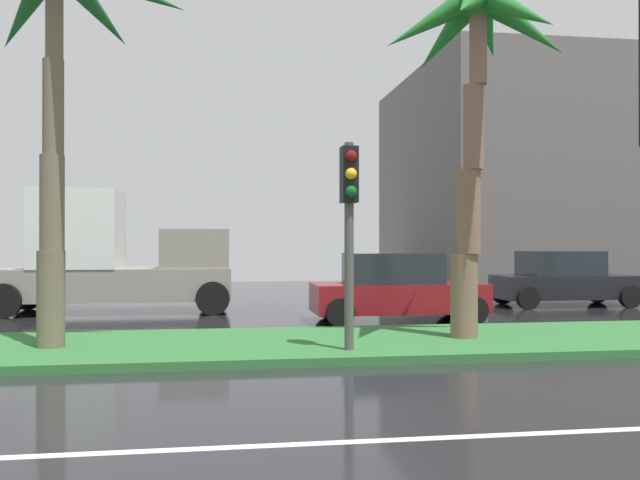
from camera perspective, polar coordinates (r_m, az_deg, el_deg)
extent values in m
cube|color=black|center=(14.18, -23.03, -8.45)|extent=(90.00, 42.00, 0.10)
cube|color=#2D6B33|center=(13.21, -24.11, -8.52)|extent=(85.50, 4.00, 0.15)
cylinder|color=#6A5E49|center=(12.82, -21.73, -4.63)|extent=(0.48, 0.48, 1.69)
cylinder|color=#6A5E49|center=(12.84, -21.65, 2.94)|extent=(0.42, 0.42, 1.69)
cylinder|color=#6A5E49|center=(13.07, -21.57, 10.36)|extent=(0.36, 0.36, 1.69)
cylinder|color=#6A5E49|center=(13.52, -21.48, 17.41)|extent=(0.31, 0.31, 1.69)
cone|color=#21582B|center=(14.57, -18.56, 18.18)|extent=(1.56, 2.53, 1.40)
cone|color=#21582B|center=(14.60, -23.40, 17.62)|extent=(1.95, 2.30, 1.64)
cylinder|color=brown|center=(13.43, 12.05, -4.59)|extent=(0.52, 0.52, 1.62)
cylinder|color=brown|center=(13.36, 12.43, 2.34)|extent=(0.46, 0.46, 1.62)
cylinder|color=brown|center=(13.48, 12.81, 9.25)|extent=(0.40, 0.40, 1.62)
cylinder|color=brown|center=(13.80, 13.19, 15.93)|extent=(0.33, 0.33, 1.62)
cone|color=#206C26|center=(14.19, 16.57, 17.04)|extent=(2.02, 0.67, 1.55)
cone|color=#206C26|center=(14.84, 13.84, 16.98)|extent=(1.57, 2.06, 1.24)
cone|color=#206C26|center=(14.50, 10.70, 16.69)|extent=(1.30, 2.06, 1.54)
cone|color=#206C26|center=(13.76, 9.47, 17.79)|extent=(2.08, 0.85, 1.48)
cone|color=#206C26|center=(13.10, 12.51, 18.99)|extent=(1.54, 2.04, 1.38)
cone|color=#206C26|center=(13.37, 16.01, 18.21)|extent=(1.36, 2.05, 1.52)
cylinder|color=#4C4C47|center=(11.59, 2.47, -0.52)|extent=(0.16, 0.16, 3.55)
cube|color=black|center=(11.64, 2.47, 5.52)|extent=(0.28, 0.32, 0.96)
sphere|color=maroon|center=(11.51, 2.63, 7.09)|extent=(0.20, 0.20, 0.20)
sphere|color=yellow|center=(11.48, 2.63, 5.61)|extent=(0.20, 0.20, 0.20)
sphere|color=#0F591E|center=(11.45, 2.63, 4.11)|extent=(0.20, 0.20, 0.20)
cube|color=gray|center=(20.11, -16.75, -3.56)|extent=(6.40, 2.30, 0.90)
cube|color=gray|center=(19.89, -10.46, -0.72)|extent=(1.90, 2.21, 1.10)
cube|color=silver|center=(20.25, -19.69, 0.85)|extent=(2.30, 2.35, 2.20)
cylinder|color=black|center=(21.10, -9.00, -4.36)|extent=(0.92, 0.30, 0.92)
cylinder|color=black|center=(18.77, -9.04, -4.88)|extent=(0.92, 0.30, 0.92)
cylinder|color=black|center=(21.81, -23.38, -4.21)|extent=(0.92, 0.30, 0.92)
cylinder|color=black|center=(19.56, -25.12, -4.67)|extent=(0.92, 0.30, 0.92)
cube|color=maroon|center=(17.20, 6.60, -4.84)|extent=(4.30, 1.76, 0.72)
cube|color=#1E2328|center=(17.12, 6.11, -2.38)|extent=(2.30, 1.58, 0.76)
cylinder|color=black|center=(18.57, 10.80, -5.30)|extent=(0.68, 0.22, 0.68)
cylinder|color=black|center=(16.89, 12.85, -5.80)|extent=(0.68, 0.22, 0.68)
cylinder|color=black|center=(17.75, 0.65, -5.54)|extent=(0.68, 0.22, 0.68)
cylinder|color=black|center=(15.98, 1.71, -6.13)|extent=(0.68, 0.22, 0.68)
cube|color=black|center=(22.57, 19.91, -3.72)|extent=(4.30, 1.76, 0.72)
cube|color=#1E2328|center=(22.47, 19.57, -1.85)|extent=(2.30, 1.58, 0.76)
cylinder|color=black|center=(24.19, 22.33, -4.10)|extent=(0.68, 0.22, 0.68)
cylinder|color=black|center=(22.67, 24.68, -4.36)|extent=(0.68, 0.22, 0.68)
cylinder|color=black|center=(22.67, 15.14, -4.37)|extent=(0.68, 0.22, 0.68)
cylinder|color=black|center=(21.04, 17.13, -4.69)|extent=(0.68, 0.22, 0.68)
cube|color=#605B59|center=(38.22, 19.47, 4.84)|extent=(16.14, 14.12, 10.69)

